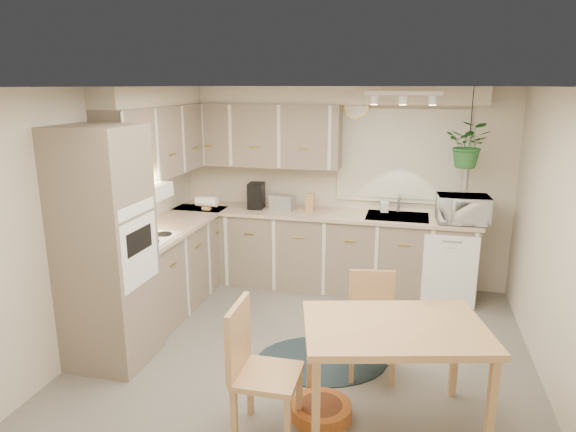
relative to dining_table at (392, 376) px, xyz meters
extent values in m
plane|color=slate|center=(-0.79, 0.71, -0.40)|extent=(4.20, 4.20, 0.00)
plane|color=silver|center=(-0.79, 0.71, 2.00)|extent=(4.20, 4.20, 0.00)
cube|color=beige|center=(-0.79, 2.81, 0.80)|extent=(4.00, 0.04, 2.40)
cube|color=beige|center=(-0.79, -1.39, 0.80)|extent=(4.00, 0.04, 2.40)
cube|color=beige|center=(-2.79, 0.71, 0.80)|extent=(0.04, 4.20, 2.40)
cube|color=beige|center=(1.21, 0.71, 0.80)|extent=(0.04, 4.20, 2.40)
cube|color=gray|center=(-2.49, 1.59, 0.05)|extent=(0.60, 1.85, 0.90)
cube|color=gray|center=(-0.99, 2.51, 0.05)|extent=(3.60, 0.60, 0.90)
cube|color=#C9B493|center=(-2.48, 1.59, 0.52)|extent=(0.64, 1.89, 0.04)
cube|color=#C9B493|center=(-0.99, 2.50, 0.52)|extent=(3.64, 0.64, 0.04)
cube|color=gray|center=(-2.47, 0.34, 0.65)|extent=(0.65, 0.65, 2.10)
cube|color=white|center=(-2.15, 0.34, 0.65)|extent=(0.02, 0.56, 0.58)
cube|color=gray|center=(-2.62, 1.71, 1.43)|extent=(0.35, 2.00, 0.75)
cube|color=gray|center=(-1.79, 2.64, 1.43)|extent=(2.00, 0.35, 0.75)
cube|color=beige|center=(-2.64, 1.71, 1.90)|extent=(0.30, 2.00, 0.20)
cube|color=beige|center=(-0.99, 2.66, 1.90)|extent=(3.60, 0.30, 0.20)
cube|color=white|center=(-2.47, 1.01, 0.55)|extent=(0.52, 0.58, 0.02)
cube|color=white|center=(-2.49, 1.01, 1.00)|extent=(0.40, 0.60, 0.14)
cube|color=beige|center=(-0.09, 2.78, 1.20)|extent=(1.40, 0.02, 1.00)
cube|color=beige|center=(-0.09, 2.79, 1.20)|extent=(1.50, 0.02, 1.10)
cube|color=#979A9E|center=(-0.09, 2.51, 0.50)|extent=(0.70, 0.48, 0.10)
cube|color=white|center=(0.51, 2.20, 0.03)|extent=(0.58, 0.02, 0.83)
cube|color=white|center=(-0.09, 2.26, 1.93)|extent=(0.80, 0.04, 0.04)
cylinder|color=gold|center=(-0.64, 2.78, 1.78)|extent=(0.30, 0.03, 0.30)
cube|color=tan|center=(0.00, 0.00, 0.00)|extent=(1.43, 1.13, 0.79)
cube|color=tan|center=(-0.84, -0.31, 0.09)|extent=(0.46, 0.46, 0.98)
cube|color=tan|center=(-0.20, 0.65, 0.04)|extent=(0.47, 0.47, 0.88)
ellipsoid|color=black|center=(-0.64, 0.76, -0.39)|extent=(1.37, 1.17, 0.01)
cylinder|color=#AB4D22|center=(-0.51, -0.04, -0.34)|extent=(0.55, 0.55, 0.11)
imported|color=white|center=(0.60, 2.41, 0.73)|extent=(0.57, 0.35, 0.37)
imported|color=white|center=(-0.25, 2.66, 0.59)|extent=(0.12, 0.21, 0.09)
imported|color=#266028|center=(0.61, 2.41, 1.35)|extent=(0.58, 0.61, 0.39)
cube|color=black|center=(-1.80, 2.51, 0.70)|extent=(0.19, 0.23, 0.32)
cube|color=#979A9E|center=(-1.47, 2.53, 0.63)|extent=(0.32, 0.22, 0.18)
cube|color=tan|center=(-1.13, 2.56, 0.65)|extent=(0.10, 0.10, 0.21)
camera|label=1|loc=(0.06, -3.35, 2.02)|focal=32.00mm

